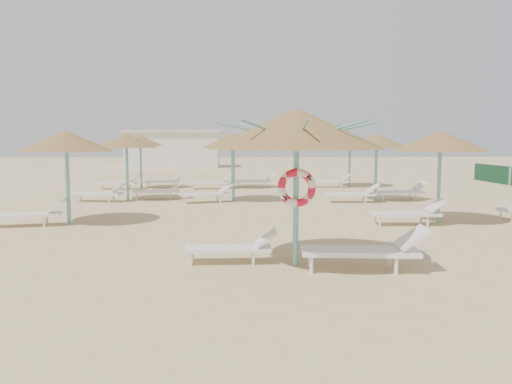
{
  "coord_description": "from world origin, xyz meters",
  "views": [
    {
      "loc": [
        -0.76,
        -9.73,
        2.42
      ],
      "look_at": [
        -0.25,
        0.93,
        1.3
      ],
      "focal_mm": 35.0,
      "sensor_mm": 36.0,
      "label": 1
    }
  ],
  "objects": [
    {
      "name": "palapa_field",
      "position": [
        1.38,
        9.78,
        2.29
      ],
      "size": [
        18.3,
        14.06,
        2.71
      ],
      "color": "#67B0B3",
      "rests_on": "ground"
    },
    {
      "name": "ground",
      "position": [
        0.0,
        0.0,
        0.0
      ],
      "size": [
        120.0,
        120.0,
        0.0
      ],
      "primitive_type": "plane",
      "color": "tan",
      "rests_on": "ground"
    },
    {
      "name": "lounger_main_b",
      "position": [
        1.74,
        -0.78,
        0.4
      ],
      "size": [
        2.35,
        0.91,
        0.84
      ],
      "rotation": [
        0.0,
        0.0,
        -0.1
      ],
      "color": "white",
      "rests_on": "ground"
    },
    {
      "name": "service_hut",
      "position": [
        -6.0,
        35.0,
        1.64
      ],
      "size": [
        8.4,
        4.4,
        3.25
      ],
      "color": "silver",
      "rests_on": "ground"
    },
    {
      "name": "lounger_main_a",
      "position": [
        -0.73,
        -0.08,
        0.32
      ],
      "size": [
        1.82,
        0.56,
        0.66
      ],
      "rotation": [
        0.0,
        0.0,
        0.0
      ],
      "color": "white",
      "rests_on": "ground"
    },
    {
      "name": "main_palapa",
      "position": [
        0.45,
        -0.33,
        2.61
      ],
      "size": [
        3.35,
        3.35,
        3.01
      ],
      "color": "#67B0B3",
      "rests_on": "ground"
    }
  ]
}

